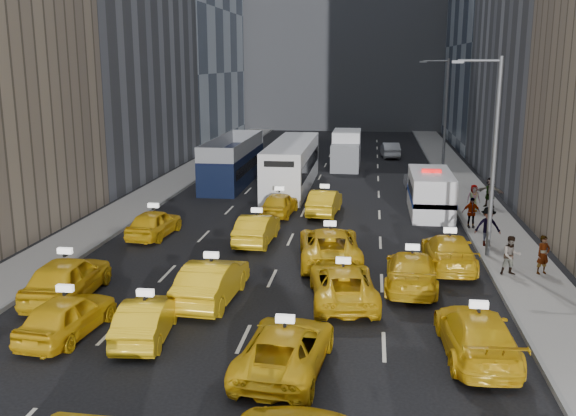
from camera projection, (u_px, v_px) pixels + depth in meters
name	position (u px, v px, depth m)	size (l,w,h in m)	color
ground	(230.00, 367.00, 18.81)	(160.00, 160.00, 0.00)	black
sidewalk_west	(160.00, 190.00, 44.29)	(3.00, 90.00, 0.15)	gray
sidewalk_east	(472.00, 199.00, 41.63)	(3.00, 90.00, 0.15)	gray
curb_west	(180.00, 191.00, 44.10)	(0.15, 90.00, 0.18)	slate
curb_east	(449.00, 198.00, 41.81)	(0.15, 90.00, 0.18)	slate
streetlight_near	(492.00, 151.00, 28.15)	(2.15, 0.22, 9.00)	#595B60
streetlight_far	(444.00, 115.00, 47.48)	(2.15, 0.22, 9.00)	#595B60
taxi_4	(67.00, 315.00, 20.83)	(1.68, 4.17, 1.42)	gold
taxi_5	(147.00, 319.00, 20.67)	(1.41, 4.05, 1.33)	gold
taxi_6	(285.00, 348.00, 18.49)	(2.28, 4.95, 1.38)	gold
taxi_7	(477.00, 334.00, 19.36)	(2.04, 5.01, 1.45)	gold
taxi_8	(67.00, 278.00, 24.09)	(1.97, 4.89, 1.67)	gold
taxi_9	(212.00, 281.00, 23.85)	(1.67, 4.80, 1.58)	gold
taxi_10	(343.00, 284.00, 23.81)	(2.31, 5.00, 1.39)	gold
taxi_11	(412.00, 270.00, 25.30)	(2.03, 5.00, 1.45)	gold
taxi_12	(154.00, 223.00, 32.67)	(1.69, 4.20, 1.43)	gold
taxi_13	(257.00, 229.00, 31.57)	(1.53, 4.39, 1.44)	gold
taxi_14	(330.00, 245.00, 28.51)	(2.60, 5.64, 1.57)	gold
taxi_15	(449.00, 251.00, 27.77)	(2.05, 5.03, 1.46)	gold
taxi_16	(279.00, 204.00, 37.25)	(1.63, 4.06, 1.38)	gold
taxi_17	(325.00, 202.00, 37.59)	(1.53, 4.39, 1.45)	gold
nypd_van	(430.00, 194.00, 37.64)	(2.89, 6.32, 2.64)	white
double_decker	(233.00, 161.00, 47.09)	(3.26, 11.44, 3.29)	black
city_bus	(292.00, 165.00, 45.17)	(3.63, 12.88, 3.28)	silver
box_truck	(346.00, 150.00, 54.04)	(2.70, 6.78, 3.04)	white
misc_car_0	(421.00, 182.00, 43.62)	(1.60, 4.59, 1.51)	#A1A4A9
misc_car_1	(250.00, 153.00, 58.07)	(2.26, 4.90, 1.36)	black
misc_car_2	(346.00, 143.00, 64.60)	(2.00, 4.92, 1.43)	gray
misc_car_3	(306.00, 150.00, 60.05)	(1.61, 3.99, 1.36)	black
misc_car_4	(390.00, 150.00, 59.95)	(1.50, 4.30, 1.42)	#A3A7AB
pedestrian_0	(543.00, 255.00, 26.49)	(0.60, 0.39, 1.63)	gray
pedestrian_1	(511.00, 256.00, 26.35)	(0.80, 0.44, 1.65)	gray
pedestrian_2	(488.00, 226.00, 30.53)	(1.22, 0.50, 1.88)	gray
pedestrian_3	(471.00, 213.00, 33.88)	(0.96, 0.44, 1.63)	gray
pedestrian_4	(473.00, 198.00, 37.65)	(0.77, 0.42, 1.58)	gray
pedestrian_5	(490.00, 192.00, 38.76)	(1.67, 0.48, 1.81)	gray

